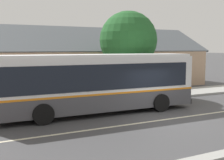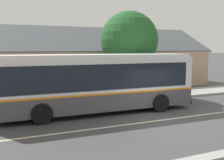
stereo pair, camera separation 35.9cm
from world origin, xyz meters
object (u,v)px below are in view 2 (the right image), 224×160
at_px(transit_bus, 95,82).
at_px(bus_stop_sign, 172,75).
at_px(bench_down_street, 26,100).
at_px(street_tree_primary, 131,42).

height_order(transit_bus, bus_stop_sign, transit_bus).
bearing_deg(bench_down_street, transit_bus, -36.44).
height_order(street_tree_primary, bus_stop_sign, street_tree_primary).
bearing_deg(bus_stop_sign, transit_bus, -162.77).
bearing_deg(street_tree_primary, transit_bus, -138.53).
xyz_separation_m(bench_down_street, street_tree_primary, (7.59, 1.33, 3.40)).
bearing_deg(transit_bus, bus_stop_sign, 17.23).
distance_m(bench_down_street, bus_stop_sign, 10.13).
bearing_deg(bench_down_street, bus_stop_sign, -2.02).
xyz_separation_m(street_tree_primary, bus_stop_sign, (2.47, -1.69, -2.33)).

